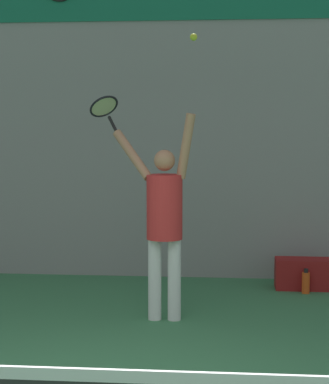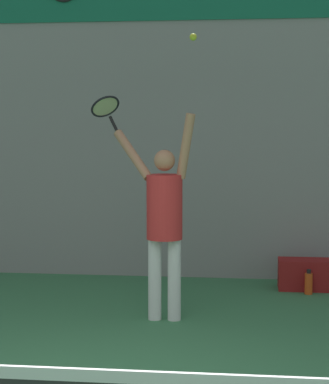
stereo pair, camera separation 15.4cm
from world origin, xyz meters
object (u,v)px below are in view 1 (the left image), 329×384
(tennis_racket, at_px, (105,108))
(tennis_ball, at_px, (194,37))
(tennis_player, at_px, (164,215))
(water_bottle, at_px, (306,282))
(equipment_bag, at_px, (309,274))

(tennis_racket, distance_m, tennis_ball, 1.29)
(tennis_racket, xyz_separation_m, tennis_ball, (0.95, -0.61, 0.63))
(tennis_player, xyz_separation_m, tennis_racket, (-0.66, 0.45, 1.05))
(water_bottle, bearing_deg, equipment_bag, 76.13)
(tennis_ball, height_order, water_bottle, tennis_ball)
(tennis_player, xyz_separation_m, tennis_ball, (0.29, -0.16, 1.68))
(tennis_racket, bearing_deg, tennis_ball, -32.88)
(tennis_player, distance_m, water_bottle, 2.15)
(tennis_ball, height_order, equipment_bag, tennis_ball)
(tennis_ball, relative_size, water_bottle, 0.24)
(tennis_racket, distance_m, equipment_bag, 3.10)
(tennis_racket, bearing_deg, equipment_bag, 24.30)
(water_bottle, height_order, equipment_bag, equipment_bag)
(tennis_player, height_order, tennis_ball, tennis_ball)
(equipment_bag, bearing_deg, water_bottle, -103.87)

